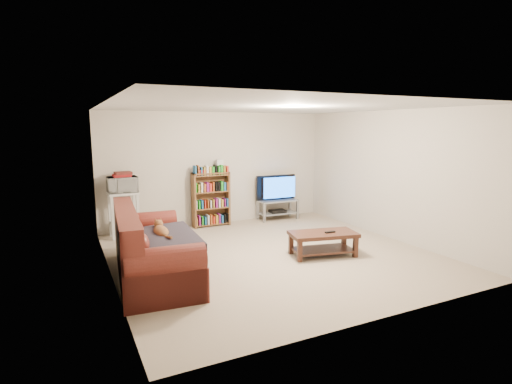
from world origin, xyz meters
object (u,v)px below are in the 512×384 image
sofa (148,254)px  bookshelf (211,198)px  coffee_table (323,239)px  tv_stand (278,206)px

sofa → bookshelf: size_ratio=2.05×
coffee_table → tv_stand: tv_stand is taller
bookshelf → coffee_table: bearing=-70.3°
sofa → coffee_table: sofa is taller
sofa → tv_stand: (3.36, 2.33, -0.03)m
tv_stand → bookshelf: 1.60m
coffee_table → bookshelf: bearing=122.0°
bookshelf → tv_stand: bearing=-3.2°
tv_stand → bookshelf: bearing=178.1°
sofa → tv_stand: size_ratio=2.59×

